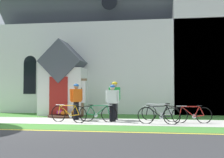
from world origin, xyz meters
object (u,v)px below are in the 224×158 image
at_px(bicycle_white, 98,113).
at_px(church_sign, 68,92).
at_px(bicycle_black, 159,115).
at_px(cyclist_in_yellow_jersey, 113,100).
at_px(cyclist_in_blue_jersey, 76,99).
at_px(bicycle_orange, 160,113).
at_px(cyclist_in_red_jersey, 115,97).
at_px(bicycle_red, 192,115).
at_px(yard_deciduous_tree, 26,65).
at_px(bicycle_green, 69,114).

bearing_deg(bicycle_white, church_sign, 132.10).
bearing_deg(bicycle_black, cyclist_in_yellow_jersey, 163.89).
bearing_deg(cyclist_in_blue_jersey, bicycle_orange, 0.84).
bearing_deg(bicycle_orange, cyclist_in_blue_jersey, -179.16).
relative_size(church_sign, cyclist_in_red_jersey, 1.15).
relative_size(bicycle_red, cyclist_in_blue_jersey, 1.01).
distance_m(bicycle_white, bicycle_black, 2.69).
bearing_deg(cyclist_in_yellow_jersey, yard_deciduous_tree, 139.24).
bearing_deg(bicycle_green, cyclist_in_yellow_jersey, 15.55).
distance_m(church_sign, bicycle_red, 6.56).
bearing_deg(church_sign, cyclist_in_red_jersey, -28.46).
height_order(bicycle_orange, bicycle_green, bicycle_orange).
height_order(bicycle_black, bicycle_orange, bicycle_orange).
bearing_deg(church_sign, bicycle_red, -19.66).
distance_m(bicycle_green, yard_deciduous_tree, 8.73).
bearing_deg(church_sign, bicycle_orange, -18.65).
xyz_separation_m(bicycle_orange, yard_deciduous_tree, (-9.09, 5.53, 2.73)).
height_order(bicycle_black, cyclist_in_yellow_jersey, cyclist_in_yellow_jersey).
bearing_deg(cyclist_in_blue_jersey, cyclist_in_yellow_jersey, -13.35).
relative_size(bicycle_white, cyclist_in_red_jersey, 0.97).
height_order(church_sign, bicycle_red, church_sign).
bearing_deg(bicycle_orange, bicycle_black, -95.12).
xyz_separation_m(cyclist_in_yellow_jersey, cyclist_in_blue_jersey, (-1.78, 0.42, 0.05)).
distance_m(bicycle_black, cyclist_in_red_jersey, 2.45).
bearing_deg(bicycle_red, bicycle_orange, 156.72).
relative_size(church_sign, bicycle_green, 1.19).
height_order(bicycle_white, cyclist_in_red_jersey, cyclist_in_red_jersey).
height_order(bicycle_white, bicycle_black, bicycle_black).
height_order(bicycle_orange, cyclist_in_yellow_jersey, cyclist_in_yellow_jersey).
distance_m(cyclist_in_red_jersey, yard_deciduous_tree, 9.05).
relative_size(bicycle_orange, yard_deciduous_tree, 0.39).
xyz_separation_m(bicycle_orange, bicycle_red, (1.30, -0.56, -0.02)).
height_order(bicycle_black, cyclist_in_red_jersey, cyclist_in_red_jersey).
bearing_deg(church_sign, cyclist_in_yellow_jersey, -37.98).
distance_m(bicycle_green, cyclist_in_yellow_jersey, 2.01).
relative_size(bicycle_orange, bicycle_red, 0.99).
height_order(bicycle_white, yard_deciduous_tree, yard_deciduous_tree).
bearing_deg(cyclist_in_blue_jersey, bicycle_black, -14.82).
distance_m(bicycle_orange, yard_deciduous_tree, 10.99).
relative_size(church_sign, cyclist_in_yellow_jersey, 1.26).
xyz_separation_m(bicycle_black, cyclist_in_yellow_jersey, (-2.02, 0.58, 0.58)).
relative_size(bicycle_white, bicycle_red, 1.01).
relative_size(bicycle_black, cyclist_in_yellow_jersey, 1.08).
height_order(cyclist_in_yellow_jersey, cyclist_in_blue_jersey, cyclist_in_blue_jersey).
relative_size(bicycle_orange, cyclist_in_red_jersey, 0.95).
height_order(cyclist_in_yellow_jersey, cyclist_in_red_jersey, cyclist_in_red_jersey).
distance_m(bicycle_white, cyclist_in_red_jersey, 1.25).
xyz_separation_m(cyclist_in_blue_jersey, cyclist_in_red_jersey, (1.79, 0.21, 0.07)).
height_order(bicycle_orange, bicycle_red, bicycle_orange).
xyz_separation_m(bicycle_orange, bicycle_green, (-3.97, -1.00, 0.00)).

